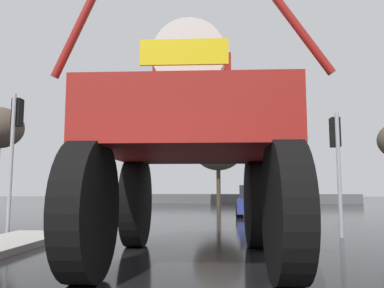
# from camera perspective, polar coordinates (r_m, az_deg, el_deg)

# --- Properties ---
(ground_plane) EXTENTS (120.00, 120.00, 0.00)m
(ground_plane) POSITION_cam_1_polar(r_m,az_deg,el_deg) (20.96, 0.68, -10.12)
(ground_plane) COLOR black
(oversize_sprayer) EXTENTS (4.04, 5.67, 4.83)m
(oversize_sprayer) POSITION_cam_1_polar(r_m,az_deg,el_deg) (7.45, -0.01, 0.15)
(oversize_sprayer) COLOR black
(oversize_sprayer) RESTS_ON ground
(sedan_ahead) EXTENTS (2.26, 4.27, 1.52)m
(sedan_ahead) POSITION_cam_1_polar(r_m,az_deg,el_deg) (20.37, 9.26, -8.13)
(sedan_ahead) COLOR navy
(sedan_ahead) RESTS_ON ground
(traffic_signal_near_left) EXTENTS (0.24, 0.54, 4.13)m
(traffic_signal_near_left) POSITION_cam_1_polar(r_m,az_deg,el_deg) (13.00, -23.97, 1.62)
(traffic_signal_near_left) COLOR #A8AAAF
(traffic_signal_near_left) RESTS_ON ground
(traffic_signal_near_right) EXTENTS (0.24, 0.54, 3.43)m
(traffic_signal_near_right) POSITION_cam_1_polar(r_m,az_deg,el_deg) (11.94, 19.95, -0.34)
(traffic_signal_near_right) COLOR #A8AAAF
(traffic_signal_near_right) RESTS_ON ground
(streetlight_far_left) EXTENTS (2.33, 0.24, 8.34)m
(streetlight_far_left) POSITION_cam_1_polar(r_m,az_deg,el_deg) (30.13, -14.58, 0.05)
(streetlight_far_left) COLOR #A8AAAF
(streetlight_far_left) RESTS_ON ground
(bare_tree_far_center) EXTENTS (4.23, 4.23, 6.50)m
(bare_tree_far_center) POSITION_cam_1_polar(r_m,az_deg,el_deg) (33.35, 3.78, -0.74)
(bare_tree_far_center) COLOR #473828
(bare_tree_far_center) RESTS_ON ground
(roadside_barrier) EXTENTS (29.33, 0.24, 0.90)m
(roadside_barrier) POSITION_cam_1_polar(r_m,az_deg,el_deg) (38.55, 2.07, -7.85)
(roadside_barrier) COLOR #59595B
(roadside_barrier) RESTS_ON ground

